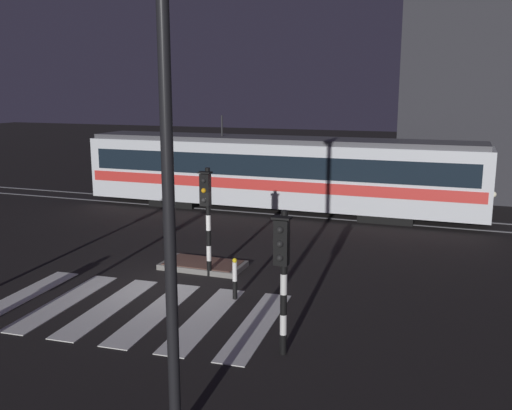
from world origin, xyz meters
TOP-DOWN VIEW (x-y plane):
  - ground_plane at (0.00, 0.00)m, footprint 120.00×120.00m
  - rail_near at (0.00, 9.59)m, footprint 80.00×0.12m
  - rail_far at (0.00, 11.03)m, footprint 80.00×0.12m
  - crosswalk_zebra at (-0.00, -1.90)m, footprint 7.31×4.46m
  - traffic_island at (0.22, 1.75)m, footprint 2.46×1.32m
  - traffic_light_corner_near_right at (4.18, -2.99)m, footprint 0.36×0.42m
  - traffic_light_median_centre at (0.69, 1.06)m, footprint 0.36×0.42m
  - street_lamp_near_kerb at (3.46, -6.43)m, footprint 0.44×1.21m
  - tram at (-0.17, 10.31)m, footprint 17.63×2.58m
  - bollard_island_edge at (2.11, -0.37)m, footprint 0.12×0.12m

SIDE VIEW (x-z plane):
  - ground_plane at x=0.00m, z-range 0.00..0.00m
  - crosswalk_zebra at x=0.00m, z-range 0.00..0.02m
  - rail_near at x=0.00m, z-range 0.00..0.03m
  - rail_far at x=0.00m, z-range 0.00..0.03m
  - traffic_island at x=0.22m, z-range 0.00..0.18m
  - bollard_island_edge at x=2.11m, z-range 0.00..1.11m
  - tram at x=-0.17m, z-range -0.32..3.83m
  - traffic_light_corner_near_right at x=4.18m, z-range 0.48..3.48m
  - traffic_light_median_centre at x=0.69m, z-range 0.50..3.66m
  - street_lamp_near_kerb at x=3.46m, z-range 0.99..8.69m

